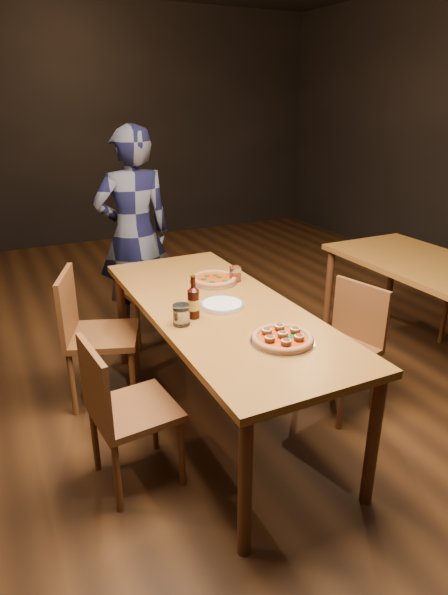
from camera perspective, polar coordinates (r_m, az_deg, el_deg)
name	(u,v)px	position (r m, az deg, el deg)	size (l,w,h in m)	color
ground	(220,417)	(3.19, -0.41, -13.51)	(9.00, 9.00, 0.00)	black
room_shell	(219,96)	(2.60, -0.52, 22.12)	(9.00, 9.00, 9.00)	black
table_main	(220,317)	(2.85, -0.44, -2.31)	(0.80, 2.00, 0.75)	brown
chair_main_nw	(134,409)	(2.55, -10.23, -12.45)	(0.39, 0.39, 0.84)	brown
chair_main_sw	(103,335)	(3.24, -13.71, -4.16)	(0.43, 0.43, 0.91)	brown
chair_main_e	(339,348)	(3.15, 13.10, -5.69)	(0.39, 0.39, 0.84)	brown
chair_end	(147,290)	(4.06, -8.80, 0.85)	(0.38, 0.38, 0.81)	brown
pizza_meatball	(283,338)	(2.42, 6.73, -4.63)	(0.32, 0.32, 0.06)	#B7B7BF
pizza_margherita	(214,279)	(3.18, -1.15, 2.11)	(0.31, 0.31, 0.04)	#B7B7BF
plate_stack	(222,305)	(2.80, -0.22, -0.85)	(0.24, 0.24, 0.02)	white
beer_bottle	(194,303)	(2.64, -3.51, -0.65)	(0.07, 0.07, 0.23)	black
water_glass	(181,315)	(2.58, -4.91, -1.99)	(0.09, 0.09, 0.11)	white
amber_glass	(235,274)	(3.19, 1.30, 2.71)	(0.08, 0.08, 0.09)	#A63C12
diner	(134,234)	(4.06, -10.27, 7.15)	(0.61, 0.40, 1.68)	black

